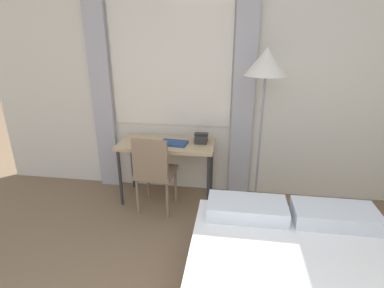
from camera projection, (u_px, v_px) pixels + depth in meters
wall_back_with_window at (214, 84)px, 3.43m from camera, size 5.67×0.13×2.70m
desk at (167, 148)px, 3.43m from camera, size 1.09×0.51×0.73m
desk_chair at (154, 170)px, 3.24m from camera, size 0.43×0.43×0.89m
standing_lamp at (266, 71)px, 2.85m from camera, size 0.41×0.41×1.78m
telephone at (201, 138)px, 3.41m from camera, size 0.16×0.19×0.11m
book at (174, 143)px, 3.36m from camera, size 0.31×0.22×0.02m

